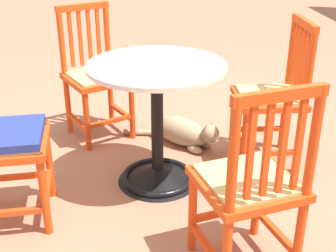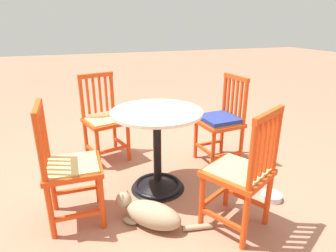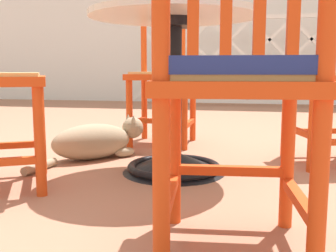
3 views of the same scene
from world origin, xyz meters
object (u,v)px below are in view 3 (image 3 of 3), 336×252
Objects in this scene: orange_chair_by_planter at (236,81)px; tabby_cat at (99,141)px; orange_chair_tucked_in at (164,77)px; cafe_table at (175,112)px.

tabby_cat is at bearing 127.37° from orange_chair_by_planter.
tabby_cat is at bearing -115.91° from orange_chair_tucked_in.
orange_chair_tucked_in is (-0.21, 0.73, 0.15)m from cafe_table.
orange_chair_by_planter is at bearing -52.63° from tabby_cat.
cafe_table reaches higher than tabby_cat.
orange_chair_tucked_in is 0.67m from tabby_cat.
cafe_table is at bearing 111.03° from orange_chair_by_planter.
orange_chair_tucked_in is at bearing 105.87° from cafe_table.
orange_chair_by_planter reaches higher than cafe_table.
orange_chair_by_planter is at bearing -71.42° from orange_chair_tucked_in.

